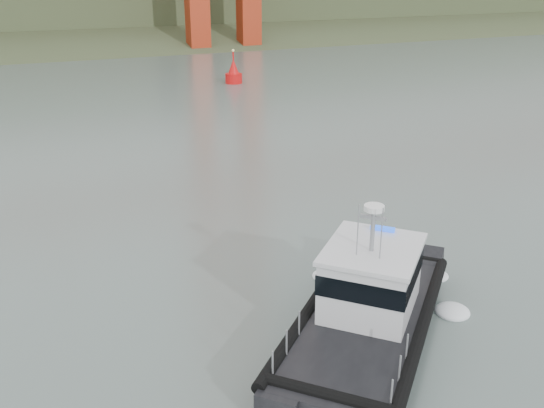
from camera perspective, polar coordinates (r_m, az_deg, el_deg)
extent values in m
plane|color=slate|center=(20.15, 5.27, -15.11)|extent=(400.00, 400.00, 0.00)
cube|color=#3B4C2B|center=(107.06, -19.17, 14.12)|extent=(500.00, 44.72, 16.25)
cube|color=black|center=(21.66, 5.39, -10.92)|extent=(8.21, 8.26, 1.14)
cube|color=black|center=(21.23, 12.16, -12.12)|extent=(8.21, 8.26, 1.14)
cube|color=black|center=(20.77, 8.49, -11.16)|extent=(9.03, 9.05, 0.24)
cube|color=silver|center=(20.96, 9.30, -7.07)|extent=(4.42, 4.42, 2.18)
cube|color=black|center=(20.78, 9.37, -6.12)|extent=(4.50, 4.50, 0.71)
cube|color=silver|center=(20.43, 9.50, -4.20)|extent=(4.69, 4.69, 0.15)
cylinder|color=gray|center=(19.85, 9.45, -2.52)|extent=(0.15, 0.15, 1.70)
cylinder|color=white|center=(19.54, 9.59, -0.37)|extent=(0.66, 0.66, 0.17)
cylinder|color=red|center=(66.75, -3.62, 11.64)|extent=(1.82, 1.82, 1.21)
cone|color=red|center=(66.55, -3.65, 12.67)|extent=(1.42, 1.42, 1.82)
cylinder|color=red|center=(66.37, -3.67, 13.70)|extent=(0.16, 0.16, 1.01)
sphere|color=#E5D87F|center=(66.29, -3.69, 14.22)|extent=(0.30, 0.30, 0.30)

